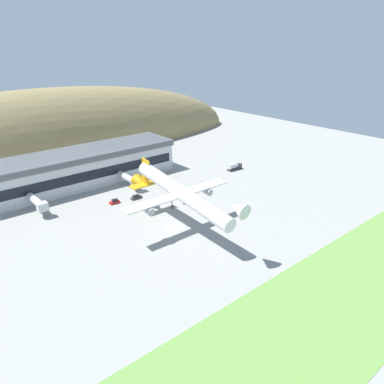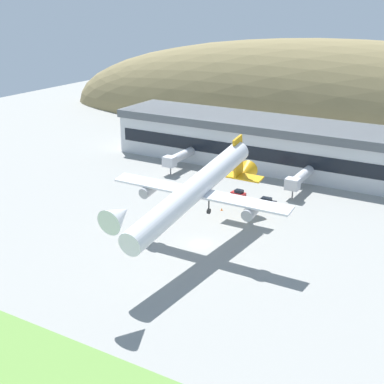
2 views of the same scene
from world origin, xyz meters
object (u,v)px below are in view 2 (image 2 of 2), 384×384
Objects in this scene: jetway_1 at (299,178)px; service_car_0 at (267,201)px; terminal_building at (263,140)px; cargo_airplane at (196,190)px; traffic_cone_1 at (222,209)px; service_car_1 at (239,193)px; jetway_0 at (178,157)px.

service_car_0 is (-4.04, -11.10, -3.34)m from jetway_1.
terminal_building is 1.76× the size of cargo_airplane.
service_car_0 is (13.62, -28.78, -7.24)m from terminal_building.
jetway_1 is 23.96m from traffic_cone_1.
terminal_building is 24.02× the size of service_car_1.
jetway_1 reaches higher than service_car_0.
terminal_building is 32.65m from service_car_0.
jetway_1 is at bearing 80.66° from cargo_airplane.
service_car_1 is at bearing -142.38° from jetway_1.
terminal_building is at bearing 100.66° from service_car_1.
jetway_0 reaches higher than traffic_cone_1.
service_car_1 reaches higher than service_car_0.
service_car_1 is 6.64× the size of traffic_cone_1.
cargo_airplane is at bearing -77.00° from traffic_cone_1.
service_car_1 is at bearing -22.45° from jetway_0.
jetway_0 is (-19.14, -17.30, -3.90)m from terminal_building.
cargo_airplane reaches higher than jetway_0.
jetway_1 is 24.98× the size of traffic_cone_1.
cargo_airplane reaches higher than service_car_0.
terminal_building is 60.55m from cargo_airplane.
jetway_0 is 3.57× the size of service_car_1.
jetway_1 is 3.25× the size of service_car_0.
service_car_1 is (-12.52, -9.65, -3.31)m from jetway_1.
service_car_1 is at bearing 170.25° from service_car_0.
terminal_building is 6.39× the size of jetway_1.
jetway_1 is at bearing 60.28° from traffic_cone_1.
traffic_cone_1 is at bearing 103.00° from cargo_airplane.
service_car_0 is 12.20m from traffic_cone_1.
jetway_0 is 0.26× the size of cargo_airplane.
jetway_1 is (36.80, -0.38, 0.00)m from jetway_0.
jetway_1 is 0.28× the size of cargo_airplane.
terminal_building is 25.29m from jetway_1.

